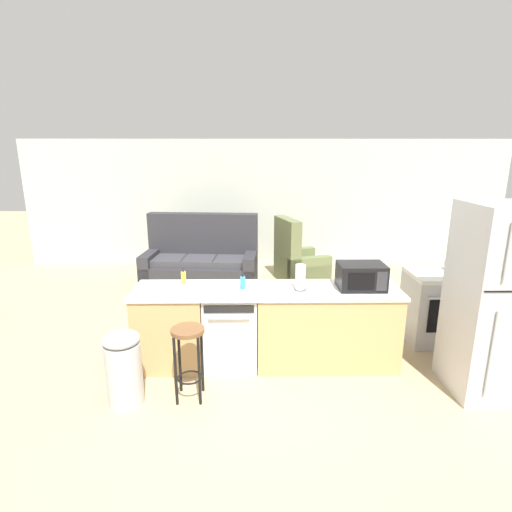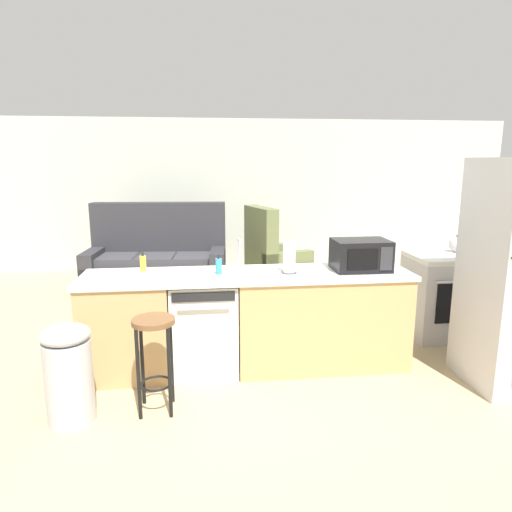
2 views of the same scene
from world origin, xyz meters
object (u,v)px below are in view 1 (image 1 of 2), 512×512
object	(u,v)px
kettle	(451,264)
armchair	(297,264)
dishwasher	(231,329)
paper_towel_roll	(300,278)
stove_range	(438,307)
soap_bottle	(243,283)
trash_bin	(124,367)
microwave	(361,276)
bar_stool	(188,348)
couch	(202,263)
refrigerator	(495,301)
dish_soap_bottle	(184,278)

from	to	relation	value
kettle	armchair	bearing A→B (deg)	127.00
dishwasher	paper_towel_roll	size ratio (longest dim) A/B	2.98
stove_range	armchair	size ratio (longest dim) A/B	0.75
stove_range	armchair	xyz separation A→B (m)	(-1.53, 2.38, -0.10)
dishwasher	soap_bottle	xyz separation A→B (m)	(0.14, -0.01, 0.55)
dishwasher	trash_bin	world-z (taller)	dishwasher
stove_range	microwave	xyz separation A→B (m)	(-1.16, -0.55, 0.59)
soap_bottle	kettle	bearing A→B (deg)	14.62
bar_stool	trash_bin	world-z (taller)	same
kettle	couch	bearing A→B (deg)	147.91
microwave	trash_bin	distance (m)	2.62
stove_range	trash_bin	world-z (taller)	stove_range
kettle	bar_stool	world-z (taller)	kettle
stove_range	trash_bin	xyz separation A→B (m)	(-3.58, -1.29, -0.07)
kettle	bar_stool	bearing A→B (deg)	-156.76
paper_towel_roll	dishwasher	bearing A→B (deg)	176.88
bar_stool	dishwasher	bearing A→B (deg)	60.94
stove_range	paper_towel_roll	size ratio (longest dim) A/B	3.19
stove_range	couch	bearing A→B (deg)	145.04
couch	refrigerator	bearing A→B (deg)	-45.98
paper_towel_roll	trash_bin	xyz separation A→B (m)	(-1.75, -0.70, -0.66)
dish_soap_bottle	trash_bin	distance (m)	1.19
microwave	armchair	size ratio (longest dim) A/B	0.42
refrigerator	soap_bottle	distance (m)	2.52
bar_stool	stove_range	bearing A→B (deg)	22.29
dishwasher	trash_bin	bearing A→B (deg)	-142.97
stove_range	bar_stool	distance (m)	3.21
stove_range	kettle	distance (m)	0.58
bar_stool	microwave	bearing A→B (deg)	20.30
dishwasher	armchair	size ratio (longest dim) A/B	0.70
soap_bottle	armchair	xyz separation A→B (m)	(0.93, 2.94, -0.62)
couch	bar_stool	bearing A→B (deg)	-85.14
soap_bottle	armchair	size ratio (longest dim) A/B	0.15
stove_range	soap_bottle	xyz separation A→B (m)	(-2.46, -0.56, 0.52)
dishwasher	couch	xyz separation A→B (m)	(-0.67, 2.84, -0.03)
kettle	armchair	xyz separation A→B (m)	(-1.69, 2.25, -0.64)
bar_stool	couch	distance (m)	3.52
trash_bin	armchair	bearing A→B (deg)	60.72
microwave	trash_bin	bearing A→B (deg)	-162.98
paper_towel_roll	soap_bottle	world-z (taller)	paper_towel_roll
dishwasher	soap_bottle	distance (m)	0.57
microwave	trash_bin	xyz separation A→B (m)	(-2.42, -0.74, -0.66)
microwave	soap_bottle	size ratio (longest dim) A/B	2.84
dishwasher	couch	size ratio (longest dim) A/B	0.41
dish_soap_bottle	trash_bin	world-z (taller)	dish_soap_bottle
dishwasher	paper_towel_roll	world-z (taller)	paper_towel_roll
kettle	bar_stool	distance (m)	3.45
refrigerator	armchair	xyz separation A→B (m)	(-1.53, 3.48, -0.61)
armchair	kettle	bearing A→B (deg)	-53.00
kettle	dish_soap_bottle	bearing A→B (deg)	-171.46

